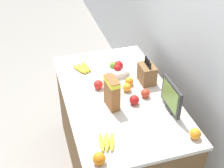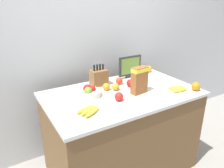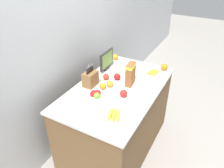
{
  "view_description": "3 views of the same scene",
  "coord_description": "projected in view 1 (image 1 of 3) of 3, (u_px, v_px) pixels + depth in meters",
  "views": [
    {
      "loc": [
        1.92,
        -0.62,
        2.45
      ],
      "look_at": [
        -0.05,
        -0.04,
        0.98
      ],
      "focal_mm": 50.0,
      "sensor_mm": 36.0,
      "label": 1
    },
    {
      "loc": [
        -1.07,
        -1.6,
        1.75
      ],
      "look_at": [
        -0.08,
        0.06,
        0.98
      ],
      "focal_mm": 35.0,
      "sensor_mm": 36.0,
      "label": 2
    },
    {
      "loc": [
        -1.81,
        -0.92,
        2.21
      ],
      "look_at": [
        -0.04,
        0.05,
        0.95
      ],
      "focal_mm": 35.0,
      "sensor_mm": 36.0,
      "label": 3
    }
  ],
  "objects": [
    {
      "name": "apple_rightmost",
      "position": [
        134.0,
        100.0,
        2.43
      ],
      "size": [
        0.08,
        0.08,
        0.08
      ],
      "primitive_type": "sphere",
      "color": "red",
      "rests_on": "counter"
    },
    {
      "name": "fruit_bowl",
      "position": [
        117.0,
        69.0,
        2.78
      ],
      "size": [
        0.21,
        0.21,
        0.11
      ],
      "color": "silver",
      "rests_on": "counter"
    },
    {
      "name": "banana_bunch_right",
      "position": [
        83.0,
        68.0,
        2.84
      ],
      "size": [
        0.21,
        0.17,
        0.04
      ],
      "rotation": [
        0.0,
        0.0,
        3.52
      ],
      "color": "yellow",
      "rests_on": "counter"
    },
    {
      "name": "orange_front_center",
      "position": [
        127.0,
        87.0,
        2.56
      ],
      "size": [
        0.07,
        0.07,
        0.07
      ],
      "primitive_type": "sphere",
      "color": "orange",
      "rests_on": "counter"
    },
    {
      "name": "small_monitor",
      "position": [
        171.0,
        97.0,
        2.3
      ],
      "size": [
        0.28,
        0.03,
        0.25
      ],
      "color": "#2D2D2D",
      "rests_on": "counter"
    },
    {
      "name": "apple_rear",
      "position": [
        98.0,
        85.0,
        2.59
      ],
      "size": [
        0.08,
        0.08,
        0.08
      ],
      "primitive_type": "sphere",
      "color": "red",
      "rests_on": "counter"
    },
    {
      "name": "banana_bunch_left",
      "position": [
        107.0,
        142.0,
        2.09
      ],
      "size": [
        0.19,
        0.14,
        0.03
      ],
      "rotation": [
        0.0,
        0.0,
        2.95
      ],
      "color": "yellow",
      "rests_on": "counter"
    },
    {
      "name": "orange_near_bowl",
      "position": [
        99.0,
        159.0,
        1.94
      ],
      "size": [
        0.08,
        0.08,
        0.08
      ],
      "primitive_type": "sphere",
      "color": "orange",
      "rests_on": "counter"
    },
    {
      "name": "counter",
      "position": [
        118.0,
        134.0,
        2.81
      ],
      "size": [
        1.47,
        0.87,
        0.9
      ],
      "color": "brown",
      "rests_on": "ground_plane"
    },
    {
      "name": "knife_block",
      "position": [
        147.0,
        74.0,
        2.64
      ],
      "size": [
        0.17,
        0.12,
        0.27
      ],
      "color": "brown",
      "rests_on": "counter"
    },
    {
      "name": "ground_plane",
      "position": [
        117.0,
        166.0,
        3.07
      ],
      "size": [
        14.0,
        14.0,
        0.0
      ],
      "primitive_type": "plane",
      "color": "gray"
    },
    {
      "name": "apple_middle",
      "position": [
        145.0,
        93.0,
        2.5
      ],
      "size": [
        0.07,
        0.07,
        0.07
      ],
      "primitive_type": "sphere",
      "color": "red",
      "rests_on": "counter"
    },
    {
      "name": "orange_front_right",
      "position": [
        129.0,
        81.0,
        2.64
      ],
      "size": [
        0.07,
        0.07,
        0.07
      ],
      "primitive_type": "sphere",
      "color": "orange",
      "rests_on": "counter"
    },
    {
      "name": "cereal_box",
      "position": [
        112.0,
        92.0,
        2.34
      ],
      "size": [
        0.17,
        0.09,
        0.26
      ],
      "rotation": [
        0.0,
        0.0,
        0.12
      ],
      "color": "brown",
      "rests_on": "counter"
    },
    {
      "name": "wall_back",
      "position": [
        197.0,
        40.0,
        2.46
      ],
      "size": [
        9.0,
        0.06,
        2.6
      ],
      "color": "silver",
      "rests_on": "ground_plane"
    },
    {
      "name": "orange_front_left",
      "position": [
        195.0,
        134.0,
        2.12
      ],
      "size": [
        0.08,
        0.08,
        0.08
      ],
      "primitive_type": "sphere",
      "color": "orange",
      "rests_on": "counter"
    }
  ]
}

